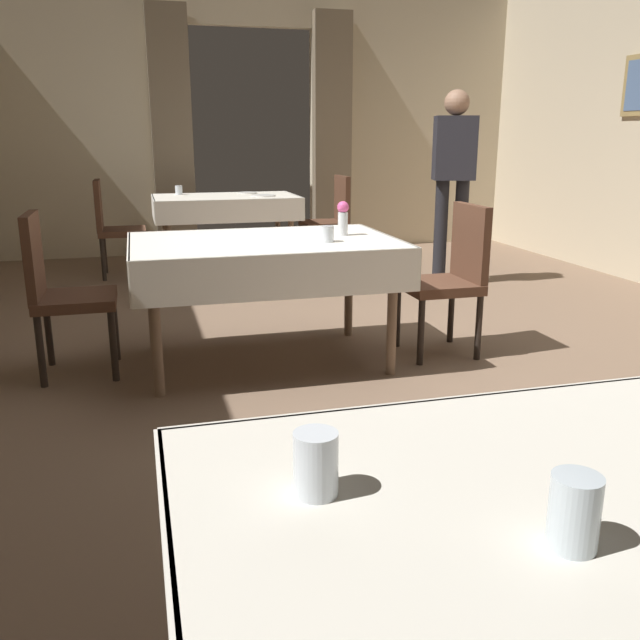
{
  "coord_description": "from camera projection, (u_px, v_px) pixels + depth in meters",
  "views": [
    {
      "loc": [
        -1.36,
        -3.82,
        1.34
      ],
      "look_at": [
        -0.31,
        0.04,
        0.24
      ],
      "focal_mm": 37.89,
      "sensor_mm": 36.0,
      "label": 1
    }
  ],
  "objects": [
    {
      "name": "wall_back",
      "position": [
        252.0,
        118.0,
        7.74
      ],
      "size": [
        6.4,
        0.27,
        3.0
      ],
      "color": "beige",
      "rests_on": "ground"
    },
    {
      "name": "ground",
      "position": [
        370.0,
        355.0,
        4.25
      ],
      "size": [
        10.08,
        10.08,
        0.0
      ],
      "primitive_type": "plane",
      "color": "#7A604C"
    },
    {
      "name": "plate_far_a",
      "position": [
        263.0,
        196.0,
        6.7
      ],
      "size": [
        0.24,
        0.24,
        0.01
      ],
      "primitive_type": "cylinder",
      "color": "white",
      "rests_on": "dining_table_far"
    },
    {
      "name": "chair_far_left",
      "position": [
        113.0,
        224.0,
        6.48
      ],
      "size": [
        0.44,
        0.44,
        0.93
      ],
      "color": "black",
      "rests_on": "ground"
    },
    {
      "name": "dining_table_far",
      "position": [
        226.0,
        205.0,
        6.78
      ],
      "size": [
        1.43,
        0.88,
        0.75
      ],
      "color": "#7A604C",
      "rests_on": "ground"
    },
    {
      "name": "glass_near_b",
      "position": [
        316.0,
        464.0,
        1.13
      ],
      "size": [
        0.08,
        0.08,
        0.11
      ],
      "primitive_type": "cylinder",
      "color": "silver",
      "rests_on": "dining_table_near"
    },
    {
      "name": "glass_far_b",
      "position": [
        179.0,
        190.0,
        6.87
      ],
      "size": [
        0.07,
        0.07,
        0.09
      ],
      "primitive_type": "cylinder",
      "color": "silver",
      "rests_on": "dining_table_far"
    },
    {
      "name": "person_waiter_by_doorway",
      "position": [
        453.0,
        172.0,
        6.0
      ],
      "size": [
        0.41,
        0.31,
        1.72
      ],
      "color": "black",
      "rests_on": "ground"
    },
    {
      "name": "glass_mid_b",
      "position": [
        327.0,
        234.0,
        3.83
      ],
      "size": [
        0.08,
        0.08,
        0.09
      ],
      "primitive_type": "cylinder",
      "color": "silver",
      "rests_on": "dining_table_mid"
    },
    {
      "name": "glass_near_a",
      "position": [
        574.0,
        512.0,
        0.99
      ],
      "size": [
        0.08,
        0.08,
        0.12
      ],
      "primitive_type": "cylinder",
      "color": "silver",
      "rests_on": "dining_table_near"
    },
    {
      "name": "dining_table_near",
      "position": [
        531.0,
        549.0,
        1.15
      ],
      "size": [
        1.22,
        0.93,
        0.75
      ],
      "color": "#7A604C",
      "rests_on": "ground"
    },
    {
      "name": "chair_mid_right",
      "position": [
        451.0,
        272.0,
        4.19
      ],
      "size": [
        0.44,
        0.44,
        0.93
      ],
      "color": "black",
      "rests_on": "ground"
    },
    {
      "name": "flower_vase_mid",
      "position": [
        343.0,
        217.0,
        4.07
      ],
      "size": [
        0.07,
        0.07,
        0.21
      ],
      "color": "silver",
      "rests_on": "dining_table_mid"
    },
    {
      "name": "chair_mid_left",
      "position": [
        59.0,
        287.0,
        3.78
      ],
      "size": [
        0.44,
        0.44,
        0.93
      ],
      "color": "black",
      "rests_on": "ground"
    },
    {
      "name": "plate_far_c",
      "position": [
        247.0,
        193.0,
        7.03
      ],
      "size": [
        0.19,
        0.19,
        0.01
      ],
      "primitive_type": "cylinder",
      "color": "white",
      "rests_on": "dining_table_far"
    },
    {
      "name": "dining_table_mid",
      "position": [
        264.0,
        253.0,
        3.95
      ],
      "size": [
        1.54,
        1.05,
        0.75
      ],
      "color": "#7A604C",
      "rests_on": "ground"
    },
    {
      "name": "chair_far_right",
      "position": [
        331.0,
        216.0,
        7.08
      ],
      "size": [
        0.44,
        0.44,
        0.93
      ],
      "color": "black",
      "rests_on": "ground"
    }
  ]
}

